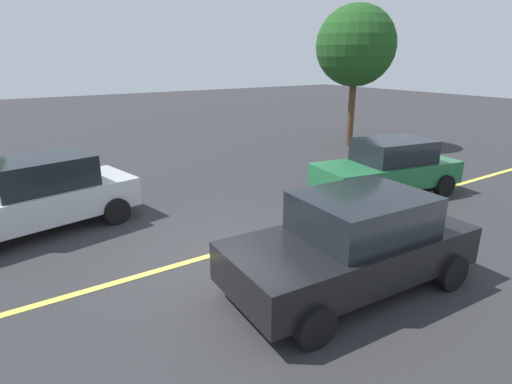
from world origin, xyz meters
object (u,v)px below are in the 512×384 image
at_px(car_black_far_lane, 353,242).
at_px(car_silver_crossing, 37,195).
at_px(tree_centre_verge, 356,46).
at_px(car_green_near_curb, 388,167).

bearing_deg(car_black_far_lane, car_silver_crossing, 125.83).
distance_m(car_silver_crossing, tree_centre_verge, 13.87).
bearing_deg(car_green_near_curb, tree_centre_verge, 52.80).
bearing_deg(car_green_near_curb, car_silver_crossing, 163.02).
relative_size(car_black_far_lane, tree_centre_verge, 0.75).
xyz_separation_m(car_black_far_lane, tree_centre_verge, (8.94, 8.73, 3.46)).
relative_size(car_green_near_curb, car_black_far_lane, 0.99).
height_order(car_green_near_curb, car_black_far_lane, car_black_far_lane).
bearing_deg(tree_centre_verge, car_silver_crossing, -167.34).
height_order(car_black_far_lane, tree_centre_verge, tree_centre_verge).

